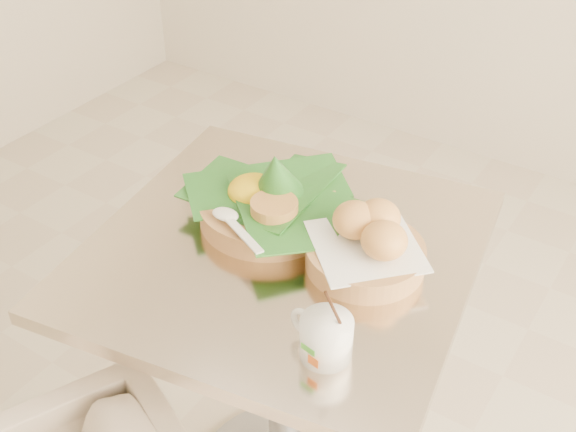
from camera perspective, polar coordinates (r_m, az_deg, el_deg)
The scene contains 4 objects.
cafe_table at distance 1.51m, azimuth -0.40°, elevation -8.97°, with size 0.80×0.80×0.75m.
rice_basket at distance 1.40m, azimuth -1.57°, elevation 1.26°, with size 0.34×0.34×0.17m.
bread_basket at distance 1.30m, azimuth 6.33°, elevation -2.23°, with size 0.26×0.26×0.11m.
coffee_mug at distance 1.13m, azimuth 2.94°, elevation -9.46°, with size 0.12×0.09×0.14m.
Camera 1 is at (0.70, -0.83, 1.60)m, focal length 45.00 mm.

